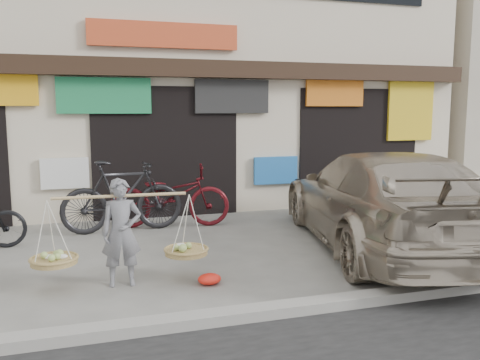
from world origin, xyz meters
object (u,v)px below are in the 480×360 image
object	(u,v)px
street_vendor	(122,237)
bike_2	(170,196)
suv	(381,200)
bike_1	(122,196)

from	to	relation	value
street_vendor	bike_2	distance (m)	3.26
street_vendor	bike_2	size ratio (longest dim) A/B	0.97
bike_2	suv	world-z (taller)	suv
bike_1	suv	xyz separation A→B (m)	(3.91, -2.34, 0.13)
street_vendor	suv	bearing A→B (deg)	10.63
street_vendor	suv	size ratio (longest dim) A/B	0.38
bike_1	bike_2	size ratio (longest dim) A/B	0.97
bike_2	street_vendor	bearing A→B (deg)	169.73
bike_2	suv	size ratio (longest dim) A/B	0.39
street_vendor	bike_1	xyz separation A→B (m)	(0.23, 2.91, 0.04)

